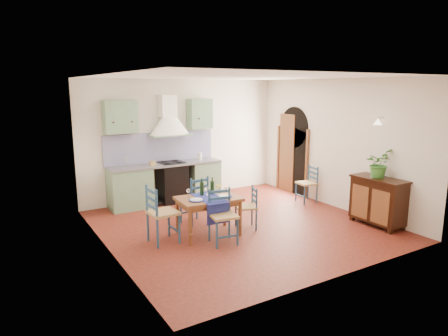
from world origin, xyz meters
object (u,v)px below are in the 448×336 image
Objects in this scene: dining_table at (209,202)px; chair_near at (223,216)px; sideboard at (378,200)px; potted_plant at (378,163)px.

chair_near is at bearing -88.28° from dining_table.
potted_plant is (0.00, 0.06, 0.70)m from sideboard.
dining_table is 3.28m from potted_plant.
chair_near is at bearing 165.63° from sideboard.
chair_near is 3.10m from sideboard.
potted_plant is at bearing -21.10° from dining_table.
dining_table reaches higher than chair_near.
dining_table is at bearing 91.72° from chair_near.
chair_near is 3.17m from potted_plant.
potted_plant reaches higher than sideboard.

